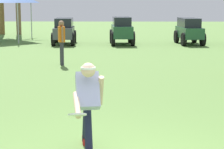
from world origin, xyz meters
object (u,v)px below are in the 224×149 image
Objects in this scene: parked_car_slot_b at (122,30)px; teammate_near_sideline at (62,38)px; parked_car_slot_c at (189,30)px; frisbee_in_flight at (77,115)px; parked_car_slot_a at (64,30)px; frisbee_thrower at (88,102)px.

teammate_near_sideline is at bearing -106.63° from parked_car_slot_b.
frisbee_in_flight is at bearing -103.85° from parked_car_slot_c.
parked_car_slot_b is (2.97, -0.08, 0.02)m from parked_car_slot_a.
parked_car_slot_a is (-0.82, 7.29, -0.22)m from teammate_near_sideline.
teammate_near_sideline is (-1.45, 9.54, 0.17)m from frisbee_in_flight.
teammate_near_sideline is at bearing 99.86° from frisbee_thrower.
parked_car_slot_b is (2.15, 7.20, -0.20)m from teammate_near_sideline.
parked_car_slot_c is at bearing 76.15° from frisbee_in_flight.
frisbee_in_flight is at bearing -92.39° from parked_car_slot_b.
frisbee_thrower is 16.74m from parked_car_slot_c.
frisbee_in_flight is 0.18× the size of teammate_near_sideline.
teammate_near_sideline is 7.52m from parked_car_slot_b.
parked_car_slot_b is at bearing -1.55° from parked_car_slot_a.
teammate_near_sideline is at bearing 98.65° from frisbee_in_flight.
frisbee_in_flight is 9.65m from teammate_near_sideline.
teammate_near_sideline reaches higher than frisbee_thrower.
parked_car_slot_c is at bearing 0.72° from parked_car_slot_a.
frisbee_thrower is at bearing -81.68° from parked_car_slot_a.
parked_car_slot_a is (-2.27, 16.83, -0.05)m from frisbee_in_flight.
parked_car_slot_a is 2.97m from parked_car_slot_b.
frisbee_thrower is 0.57× the size of parked_car_slot_a.
frisbee_thrower is 0.89× the size of teammate_near_sideline.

